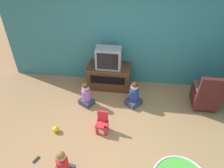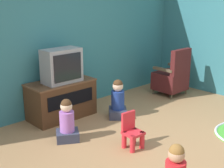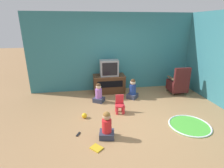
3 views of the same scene
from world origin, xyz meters
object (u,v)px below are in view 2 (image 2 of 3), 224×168
object	(u,v)px
television	(62,66)
tv_cabinet	(61,99)
black_armchair	(172,77)
child_watching_center	(67,123)
yellow_kid_chair	(132,134)
child_watching_right	(118,101)

from	to	relation	value
television	tv_cabinet	bearing A→B (deg)	90.00
black_armchair	child_watching_center	distance (m)	2.74
tv_cabinet	yellow_kid_chair	distance (m)	1.53
television	child_watching_center	world-z (taller)	television
television	black_armchair	bearing A→B (deg)	-11.56
black_armchair	child_watching_right	bearing A→B (deg)	4.44
tv_cabinet	television	size ratio (longest dim) A/B	1.78
child_watching_center	child_watching_right	bearing A→B (deg)	37.77
television	yellow_kid_chair	bearing A→B (deg)	-87.35
child_watching_center	child_watching_right	xyz separation A→B (m)	(1.10, 0.13, 0.02)
tv_cabinet	yellow_kid_chair	bearing A→B (deg)	-87.45
yellow_kid_chair	child_watching_right	bearing A→B (deg)	59.62
tv_cabinet	child_watching_right	bearing A→B (deg)	-43.64
tv_cabinet	black_armchair	distance (m)	2.35
television	child_watching_center	size ratio (longest dim) A/B	1.00
television	child_watching_right	xyz separation A→B (m)	(0.67, -0.58, -0.60)
tv_cabinet	child_watching_center	bearing A→B (deg)	-119.49
tv_cabinet	child_watching_center	xyz separation A→B (m)	(-0.43, -0.76, -0.06)
television	child_watching_right	bearing A→B (deg)	-40.91
television	yellow_kid_chair	world-z (taller)	television
television	yellow_kid_chair	xyz separation A→B (m)	(0.07, -1.47, -0.68)
television	black_armchair	size ratio (longest dim) A/B	0.64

